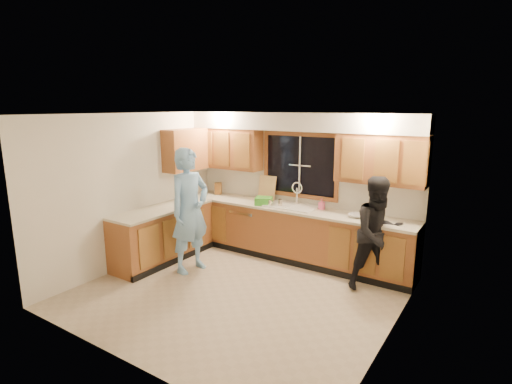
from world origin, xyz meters
TOP-DOWN VIEW (x-y plane):
  - floor at (0.00, 0.00)m, footprint 4.20×4.20m
  - ceiling at (0.00, 0.00)m, footprint 4.20×4.20m
  - wall_back at (0.00, 1.90)m, footprint 4.20×0.00m
  - wall_left at (-2.10, 0.00)m, footprint 0.00×3.80m
  - wall_right at (2.10, 0.00)m, footprint 0.00×3.80m
  - base_cabinets_back at (0.00, 1.60)m, footprint 4.20×0.60m
  - base_cabinets_left at (-1.80, 0.35)m, footprint 0.60×1.90m
  - countertop_back at (0.00, 1.58)m, footprint 4.20×0.63m
  - countertop_left at (-1.79, 0.35)m, footprint 0.63×1.90m
  - upper_cabinets_left at (-1.43, 1.73)m, footprint 1.35×0.33m
  - upper_cabinets_right at (1.43, 1.73)m, footprint 1.35×0.33m
  - upper_cabinets_return at (-1.94, 1.12)m, footprint 0.33×0.90m
  - soffit at (0.00, 1.72)m, footprint 4.20×0.35m
  - window_frame at (0.00, 1.89)m, footprint 1.44×0.03m
  - sink at (0.00, 1.60)m, footprint 0.86×0.52m
  - dishwasher at (-0.85, 1.59)m, footprint 0.60×0.56m
  - stove at (-1.80, -0.22)m, footprint 0.58×0.75m
  - man at (-1.10, 0.27)m, footprint 0.57×0.78m
  - woman at (1.60, 1.23)m, footprint 1.01×1.01m
  - knife_block at (-1.67, 1.71)m, footprint 0.16×0.15m
  - cutting_board at (-0.62, 1.82)m, footprint 0.34×0.14m
  - dish_crate at (-0.49, 1.49)m, footprint 0.35×0.34m
  - soap_bottle at (0.50, 1.74)m, footprint 0.09×0.09m
  - bowl at (1.15, 1.57)m, footprint 0.26×0.26m
  - can_left at (-0.33, 1.43)m, footprint 0.07×0.07m
  - can_right at (-0.16, 1.49)m, footprint 0.09×0.09m

SIDE VIEW (x-z plane):
  - floor at x=0.00m, z-range 0.00..0.00m
  - dishwasher at x=-0.85m, z-range 0.00..0.82m
  - base_cabinets_back at x=0.00m, z-range 0.00..0.88m
  - base_cabinets_left at x=-1.80m, z-range 0.00..0.88m
  - stove at x=-1.80m, z-range 0.00..0.90m
  - woman at x=1.60m, z-range 0.00..1.65m
  - sink at x=0.00m, z-range 0.58..1.15m
  - countertop_back at x=0.00m, z-range 0.88..0.92m
  - countertop_left at x=-1.79m, z-range 0.88..0.92m
  - bowl at x=1.15m, z-range 0.92..0.98m
  - can_left at x=-0.33m, z-range 0.92..1.03m
  - dish_crate at x=-0.49m, z-range 0.92..1.05m
  - can_right at x=-0.16m, z-range 0.92..1.05m
  - man at x=-1.10m, z-range 0.00..1.98m
  - soap_bottle at x=0.50m, z-range 0.92..1.10m
  - knife_block at x=-1.67m, z-range 0.92..1.15m
  - cutting_board at x=-0.62m, z-range 0.92..1.37m
  - wall_back at x=0.00m, z-range -0.85..3.35m
  - wall_left at x=-2.10m, z-range -0.65..3.15m
  - wall_right at x=2.10m, z-range -0.65..3.15m
  - window_frame at x=0.00m, z-range 1.03..2.17m
  - upper_cabinets_left at x=-1.43m, z-range 1.45..2.20m
  - upper_cabinets_right at x=1.43m, z-range 1.45..2.20m
  - upper_cabinets_return at x=-1.94m, z-range 1.45..2.20m
  - soffit at x=0.00m, z-range 2.20..2.50m
  - ceiling at x=0.00m, z-range 2.50..2.50m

